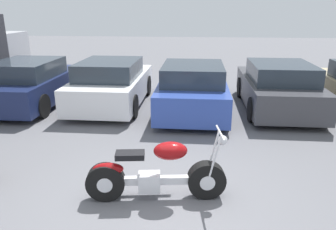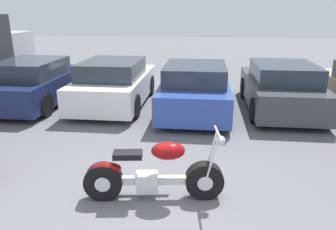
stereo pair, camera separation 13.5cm
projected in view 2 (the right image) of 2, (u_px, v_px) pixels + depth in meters
ground_plane at (156, 202)px, 5.11m from camera, size 60.00×60.00×0.00m
motorcycle at (153, 174)px, 5.10m from camera, size 2.19×0.68×1.11m
parked_car_navy at (35, 83)px, 10.13m from camera, size 1.96×4.09×1.40m
parked_car_white at (115, 84)px, 10.04m from camera, size 1.96×4.09×1.40m
parked_car_blue at (195, 89)px, 9.39m from camera, size 1.96×4.09×1.40m
parked_car_dark_grey at (281, 88)px, 9.51m from camera, size 1.96×4.09×1.40m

